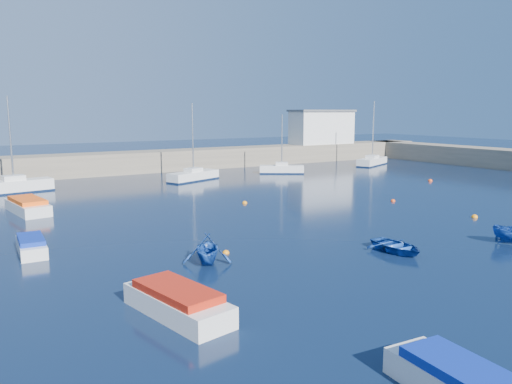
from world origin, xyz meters
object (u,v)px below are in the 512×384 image
sailboat_8 (372,161)px  dinghy_left (207,248)px  motorboat_0 (177,302)px  sailboat_6 (193,176)px  sailboat_7 (282,169)px  sailboat_5 (14,186)px  motorboat_1 (31,245)px  dinghy_center (397,246)px  motorboat_2 (28,206)px  harbor_office (322,128)px

sailboat_8 → dinghy_left: (-40.63, -29.85, 0.18)m
motorboat_0 → sailboat_6: bearing=53.2°
sailboat_6 → dinghy_left: bearing=135.0°
sailboat_7 → motorboat_0: bearing=173.5°
sailboat_8 → sailboat_7: bearing=69.3°
sailboat_7 → motorboat_0: 44.19m
sailboat_6 → sailboat_5: bearing=64.2°
motorboat_1 → dinghy_center: motorboat_1 is taller
sailboat_8 → motorboat_1: 53.39m
motorboat_2 → dinghy_center: size_ratio=1.75×
harbor_office → sailboat_7: bearing=-144.2°
harbor_office → motorboat_0: bearing=-133.7°
sailboat_6 → motorboat_1: size_ratio=2.25×
sailboat_5 → dinghy_left: sailboat_5 is taller
sailboat_8 → dinghy_center: 45.58m
harbor_office → sailboat_6: 29.38m
dinghy_center → sailboat_6: bearing=87.4°
sailboat_6 → motorboat_2: (-18.20, -9.78, -0.03)m
harbor_office → motorboat_2: size_ratio=1.74×
sailboat_7 → sailboat_8: bearing=-53.3°
harbor_office → sailboat_5: 46.19m
motorboat_1 → dinghy_center: (17.17, -10.27, -0.09)m
sailboat_6 → motorboat_2: bearing=96.3°
motorboat_1 → harbor_office: bearing=37.7°
sailboat_5 → motorboat_1: 23.10m
harbor_office → sailboat_5: sailboat_5 is taller
sailboat_6 → sailboat_7: bearing=-110.6°
dinghy_left → harbor_office: bearing=72.3°
sailboat_6 → motorboat_0: bearing=132.8°
dinghy_center → harbor_office: bearing=57.4°
motorboat_0 → motorboat_2: size_ratio=0.93×
harbor_office → motorboat_2: (-45.09, -20.73, -4.57)m
sailboat_5 → motorboat_0: 35.12m
dinghy_center → sailboat_8: bearing=48.9°
harbor_office → motorboat_2: harbor_office is taller
motorboat_1 → dinghy_left: dinghy_left is taller
harbor_office → sailboat_8: size_ratio=1.10×
motorboat_2 → dinghy_center: motorboat_2 is taller
sailboat_6 → harbor_office: bearing=-89.8°
motorboat_0 → motorboat_2: (-2.25, 24.08, 0.00)m
sailboat_7 → sailboat_6: bearing=124.2°
motorboat_1 → dinghy_center: size_ratio=1.15×
sailboat_8 → motorboat_0: (-44.50, -35.25, -0.05)m
sailboat_6 → sailboat_7: 12.11m
sailboat_8 → motorboat_1: bearing=91.2°
sailboat_7 → motorboat_1: size_ratio=1.91×
sailboat_5 → dinghy_center: bearing=-163.7°
sailboat_5 → motorboat_1: (-1.48, -23.06, -0.23)m
harbor_office → dinghy_left: bearing=-134.7°
motorboat_0 → motorboat_1: (-3.56, 12.00, -0.10)m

